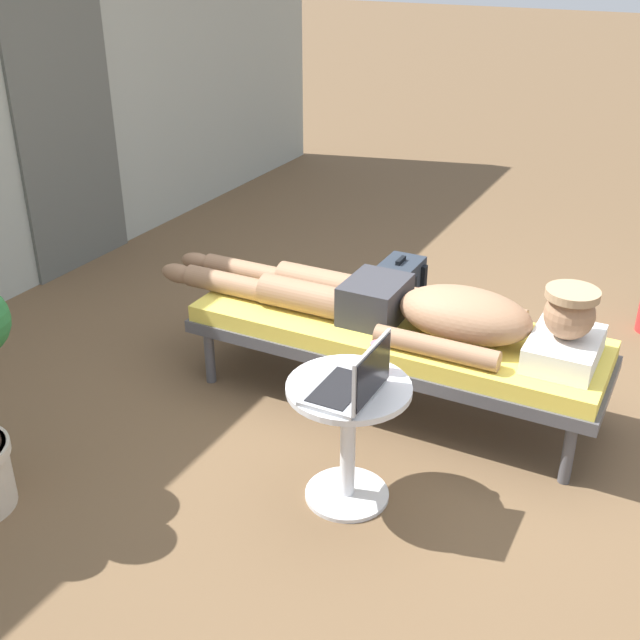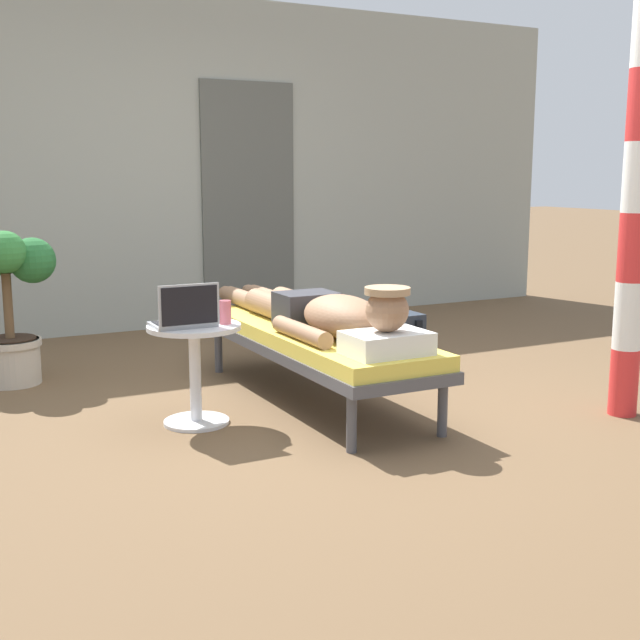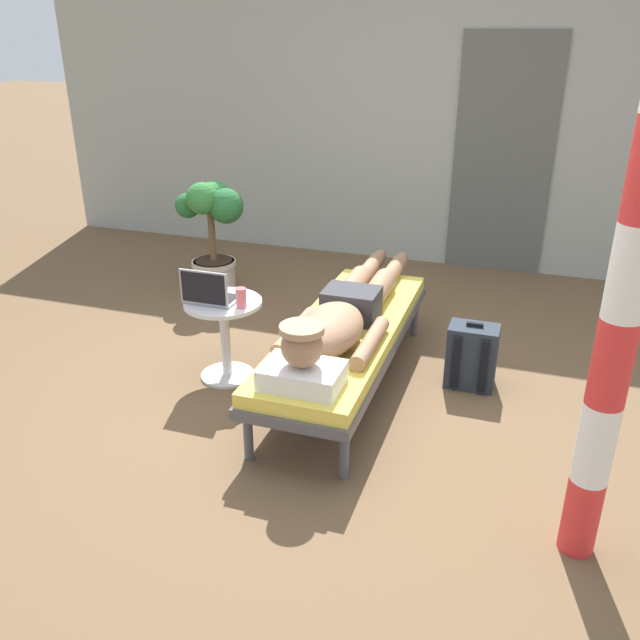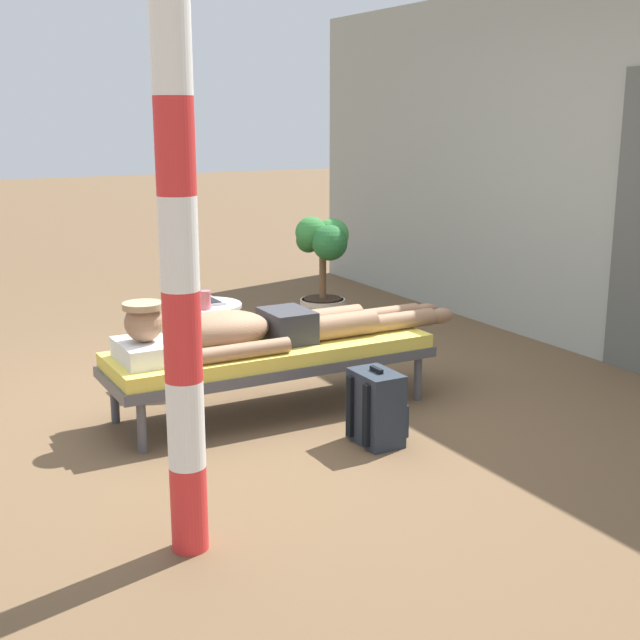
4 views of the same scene
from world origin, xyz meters
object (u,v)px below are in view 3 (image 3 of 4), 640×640
(person_reclining, at_px, (342,316))
(backpack, at_px, (472,356))
(potted_plant, at_px, (213,230))
(drink_glass, at_px, (241,298))
(side_table, at_px, (224,326))
(porch_post, at_px, (630,272))
(lounge_chair, at_px, (346,336))
(laptop, at_px, (209,294))

(person_reclining, distance_m, backpack, 0.88)
(person_reclining, bearing_deg, potted_plant, 139.48)
(drink_glass, bearing_deg, side_table, 160.95)
(drink_glass, relative_size, potted_plant, 0.13)
(person_reclining, bearing_deg, porch_post, -34.58)
(backpack, bearing_deg, potted_plant, 157.92)
(person_reclining, bearing_deg, side_table, -178.18)
(lounge_chair, bearing_deg, potted_plant, 141.65)
(drink_glass, height_order, potted_plant, potted_plant)
(backpack, bearing_deg, drink_glass, -161.62)
(drink_glass, relative_size, backpack, 0.29)
(side_table, distance_m, laptop, 0.24)
(lounge_chair, relative_size, drink_glass, 16.18)
(porch_post, bearing_deg, drink_glass, 156.41)
(laptop, bearing_deg, side_table, 40.52)
(laptop, relative_size, porch_post, 0.12)
(side_table, height_order, backpack, side_table)
(side_table, xyz_separation_m, potted_plant, (-0.73, 1.29, 0.19))
(person_reclining, height_order, backpack, person_reclining)
(side_table, height_order, drink_glass, drink_glass)
(lounge_chair, height_order, potted_plant, potted_plant)
(lounge_chair, bearing_deg, laptop, -168.24)
(lounge_chair, relative_size, side_table, 3.75)
(potted_plant, bearing_deg, porch_post, -37.81)
(side_table, relative_size, laptop, 1.69)
(laptop, bearing_deg, potted_plant, 116.43)
(person_reclining, height_order, laptop, laptop)
(side_table, bearing_deg, potted_plant, 119.40)
(laptop, bearing_deg, porch_post, -21.52)
(drink_glass, xyz_separation_m, backpack, (1.34, 0.44, -0.39))
(lounge_chair, height_order, drink_glass, drink_glass)
(laptop, distance_m, drink_glass, 0.21)
(laptop, height_order, potted_plant, potted_plant)
(drink_glass, distance_m, potted_plant, 1.60)
(lounge_chair, xyz_separation_m, potted_plant, (-1.48, 1.17, 0.20))
(laptop, xyz_separation_m, drink_glass, (0.21, -0.00, 0.00))
(porch_post, bearing_deg, laptop, 158.48)
(person_reclining, relative_size, potted_plant, 2.28)
(side_table, xyz_separation_m, laptop, (-0.06, -0.05, 0.23))
(porch_post, bearing_deg, person_reclining, 145.42)
(side_table, height_order, laptop, laptop)
(person_reclining, relative_size, laptop, 7.00)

